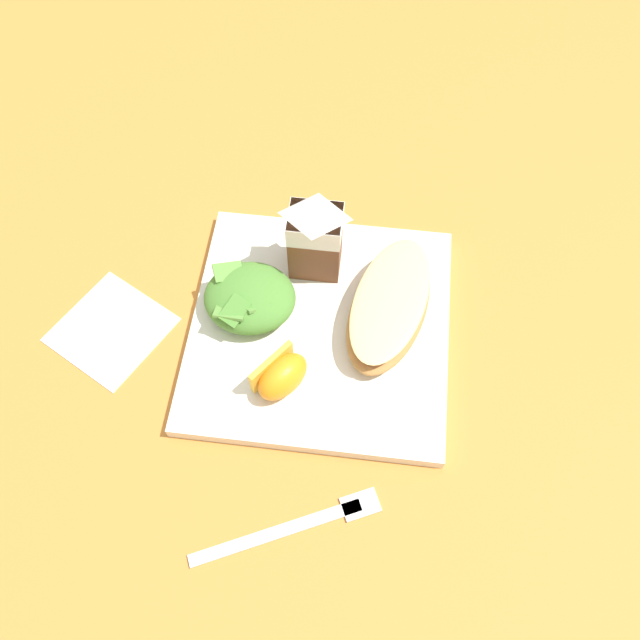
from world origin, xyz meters
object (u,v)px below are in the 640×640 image
Objects in this scene: cheesy_pizza_bread at (389,305)px; metal_fork at (302,524)px; paper_napkin at (111,329)px; milk_carton at (315,234)px; white_plate at (320,328)px; orange_wedge_front at (281,375)px; green_salad_pile at (250,298)px.

cheesy_pizza_bread is 0.24m from metal_fork.
cheesy_pizza_bread is 1.67× the size of paper_napkin.
white_plate is at bearing -79.52° from milk_carton.
milk_carton is (-0.01, 0.08, 0.07)m from white_plate.
orange_wedge_front is at bearing -137.07° from cheesy_pizza_bread.
green_salad_pile reaches higher than white_plate.
cheesy_pizza_bread is at bearing -32.30° from milk_carton.
orange_wedge_front is (-0.03, -0.07, 0.03)m from white_plate.
green_salad_pile is 0.91× the size of milk_carton.
metal_fork is at bearing -87.97° from white_plate.
white_plate is at bearing 92.03° from metal_fork.
cheesy_pizza_bread is at bearing 3.53° from green_salad_pile.
milk_carton reaches higher than orange_wedge_front.
paper_napkin is (-0.22, -0.10, -0.07)m from milk_carton.
white_plate is 2.80× the size of green_salad_pile.
milk_carton is 0.25m from paper_napkin.
cheesy_pizza_bread is 1.03× the size of metal_fork.
paper_napkin is (-0.20, 0.05, -0.03)m from orange_wedge_front.
green_salad_pile is at bearing 170.74° from white_plate.
green_salad_pile is 0.10m from milk_carton.
white_plate is 1.53× the size of cheesy_pizza_bread.
milk_carton is 1.00× the size of paper_napkin.
metal_fork is at bearing -69.04° from green_salad_pile.
metal_fork is (0.24, -0.19, 0.00)m from paper_napkin.
milk_carton is 0.16m from orange_wedge_front.
green_salad_pile reaches higher than metal_fork.
orange_wedge_front reaches higher than cheesy_pizza_bread.
paper_napkin is at bearing -171.07° from cheesy_pizza_bread.
green_salad_pile is at bearing -176.47° from cheesy_pizza_bread.
white_plate is at bearing 6.34° from paper_napkin.
cheesy_pizza_bread reaches higher than paper_napkin.
paper_napkin is (-0.15, -0.04, -0.03)m from green_salad_pile.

